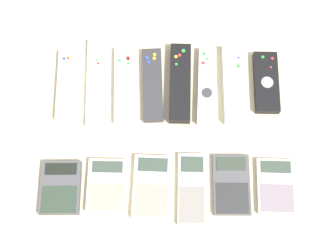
{
  "coord_description": "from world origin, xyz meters",
  "views": [
    {
      "loc": [
        0.0,
        -0.3,
        1.02
      ],
      "look_at": [
        0.0,
        0.03,
        0.01
      ],
      "focal_mm": 50.0,
      "sensor_mm": 36.0,
      "label": 1
    }
  ],
  "objects": [
    {
      "name": "calculator_1",
      "position": [
        -0.13,
        -0.1,
        0.01
      ],
      "size": [
        0.09,
        0.12,
        0.02
      ],
      "rotation": [
        0.0,
        0.0,
        -0.02
      ],
      "color": "silver",
      "rests_on": "ground_plane"
    },
    {
      "name": "calculator_5",
      "position": [
        0.24,
        -0.1,
        0.01
      ],
      "size": [
        0.09,
        0.12,
        0.02
      ],
      "rotation": [
        0.0,
        0.0,
        -0.03
      ],
      "color": "beige",
      "rests_on": "ground_plane"
    },
    {
      "name": "calculator_0",
      "position": [
        -0.24,
        -0.11,
        0.01
      ],
      "size": [
        0.09,
        0.12,
        0.02
      ],
      "rotation": [
        0.0,
        0.0,
        0.01
      ],
      "color": "#4C4C51",
      "rests_on": "ground_plane"
    },
    {
      "name": "remote_6",
      "position": [
        0.16,
        0.14,
        0.01
      ],
      "size": [
        0.06,
        0.19,
        0.03
      ],
      "rotation": [
        0.0,
        0.0,
        0.0
      ],
      "color": "silver",
      "rests_on": "ground_plane"
    },
    {
      "name": "calculator_4",
      "position": [
        0.14,
        -0.1,
        0.01
      ],
      "size": [
        0.08,
        0.13,
        0.01
      ],
      "rotation": [
        0.0,
        0.0,
        -0.01
      ],
      "color": "#4C4C51",
      "rests_on": "ground_plane"
    },
    {
      "name": "remote_4",
      "position": [
        0.03,
        0.14,
        0.01
      ],
      "size": [
        0.05,
        0.19,
        0.03
      ],
      "rotation": [
        0.0,
        0.0,
        -0.02
      ],
      "color": "black",
      "rests_on": "ground_plane"
    },
    {
      "name": "remote_3",
      "position": [
        -0.04,
        0.14,
        0.01
      ],
      "size": [
        0.05,
        0.18,
        0.02
      ],
      "rotation": [
        0.0,
        0.0,
        0.04
      ],
      "color": "#333338",
      "rests_on": "ground_plane"
    },
    {
      "name": "calculator_3",
      "position": [
        0.05,
        -0.11,
        0.01
      ],
      "size": [
        0.06,
        0.16,
        0.02
      ],
      "rotation": [
        0.0,
        0.0,
        -0.02
      ],
      "color": "#B2B2B7",
      "rests_on": "ground_plane"
    },
    {
      "name": "remote_1",
      "position": [
        -0.17,
        0.14,
        0.01
      ],
      "size": [
        0.05,
        0.22,
        0.02
      ],
      "rotation": [
        0.0,
        0.0,
        0.03
      ],
      "color": "white",
      "rests_on": "ground_plane"
    },
    {
      "name": "remote_7",
      "position": [
        0.23,
        0.14,
        0.01
      ],
      "size": [
        0.06,
        0.15,
        0.02
      ],
      "rotation": [
        0.0,
        0.0,
        -0.02
      ],
      "color": "black",
      "rests_on": "ground_plane"
    },
    {
      "name": "remote_2",
      "position": [
        -0.1,
        0.14,
        0.01
      ],
      "size": [
        0.05,
        0.19,
        0.02
      ],
      "rotation": [
        0.0,
        0.0,
        0.03
      ],
      "color": "silver",
      "rests_on": "ground_plane"
    },
    {
      "name": "remote_5",
      "position": [
        0.09,
        0.13,
        0.01
      ],
      "size": [
        0.05,
        0.19,
        0.02
      ],
      "rotation": [
        0.0,
        0.0,
        -0.05
      ],
      "color": "white",
      "rests_on": "ground_plane"
    },
    {
      "name": "calculator_2",
      "position": [
        -0.04,
        -0.11,
        0.01
      ],
      "size": [
        0.09,
        0.14,
        0.02
      ],
      "rotation": [
        0.0,
        0.0,
        -0.04
      ],
      "color": "silver",
      "rests_on": "ground_plane"
    },
    {
      "name": "ground_plane",
      "position": [
        0.0,
        0.0,
        0.0
      ],
      "size": [
        3.0,
        3.0,
        0.0
      ],
      "primitive_type": "plane",
      "color": "beige"
    },
    {
      "name": "remote_0",
      "position": [
        -0.23,
        0.14,
        0.01
      ],
      "size": [
        0.05,
        0.18,
        0.02
      ],
      "rotation": [
        0.0,
        0.0,
        0.02
      ],
      "color": "white",
      "rests_on": "ground_plane"
    }
  ]
}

